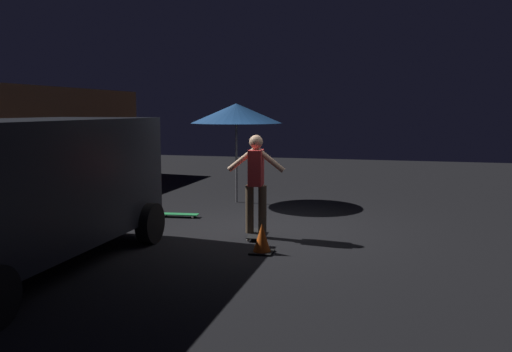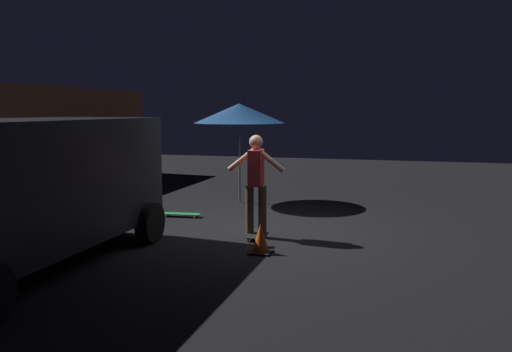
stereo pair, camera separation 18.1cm
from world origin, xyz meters
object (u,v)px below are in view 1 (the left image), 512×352
Objects in this scene: parked_van at (21,185)px; skater at (256,177)px; traffic_cone at (262,239)px; patio_umbrella at (236,113)px; skateboard_ridden at (256,234)px; skateboard_spare at (179,215)px.

parked_van is 3.64m from skater.
skater is (2.58, -2.55, -0.12)m from parked_van.
skater is 3.63× the size of traffic_cone.
traffic_cone is at bearing -158.35° from patio_umbrella.
skateboard_ridden is 1.03m from traffic_cone.
skateboard_spare is at bearing 162.41° from patio_umbrella.
patio_umbrella is 2.89× the size of skateboard_ridden.
skateboard_spare is 3.13m from traffic_cone.
patio_umbrella is (5.75, -1.26, 0.91)m from parked_van.
skateboard_ridden is at bearing -44.66° from parked_van.
patio_umbrella is at bearing -12.35° from parked_van.
patio_umbrella reaches higher than skateboard_ridden.
parked_van is 2.76× the size of skater.
skateboard_ridden is at bearing 0.00° from skater.
traffic_cone is at bearing -60.61° from parked_van.
skater reaches higher than traffic_cone.
patio_umbrella reaches higher than skateboard_spare.
skateboard_ridden is at bearing 19.64° from traffic_cone.
skater is 1.31m from traffic_cone.
skateboard_spare is 0.48× the size of skater.
skateboard_ridden is 1.73× the size of traffic_cone.
parked_van is 3.99m from skateboard_spare.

